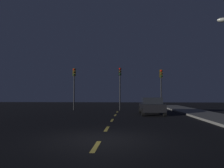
# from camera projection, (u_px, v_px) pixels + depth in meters

# --- Properties ---
(ground_plane) EXTENTS (80.00, 80.00, 0.00)m
(ground_plane) POSITION_uv_depth(u_px,v_px,m) (113.00, 119.00, 15.21)
(ground_plane) COLOR black
(sidewalk_curb_right) EXTENTS (3.00, 40.00, 0.15)m
(sidewalk_curb_right) POSITION_uv_depth(u_px,v_px,m) (223.00, 119.00, 14.69)
(sidewalk_curb_right) COLOR gray
(sidewalk_curb_right) RESTS_ON ground_plane
(lane_stripe_nearest) EXTENTS (0.16, 1.60, 0.01)m
(lane_stripe_nearest) POSITION_uv_depth(u_px,v_px,m) (96.00, 146.00, 7.05)
(lane_stripe_nearest) COLOR #EACC4C
(lane_stripe_nearest) RESTS_ON ground_plane
(lane_stripe_second) EXTENTS (0.16, 1.60, 0.01)m
(lane_stripe_second) POSITION_uv_depth(u_px,v_px,m) (107.00, 129.00, 10.83)
(lane_stripe_second) COLOR #EACC4C
(lane_stripe_second) RESTS_ON ground_plane
(lane_stripe_third) EXTENTS (0.16, 1.60, 0.01)m
(lane_stripe_third) POSITION_uv_depth(u_px,v_px,m) (112.00, 120.00, 14.62)
(lane_stripe_third) COLOR #EACC4C
(lane_stripe_third) RESTS_ON ground_plane
(lane_stripe_fourth) EXTENTS (0.16, 1.60, 0.01)m
(lane_stripe_fourth) POSITION_uv_depth(u_px,v_px,m) (115.00, 115.00, 18.40)
(lane_stripe_fourth) COLOR #EACC4C
(lane_stripe_fourth) RESTS_ON ground_plane
(lane_stripe_fifth) EXTENTS (0.16, 1.60, 0.01)m
(lane_stripe_fifth) POSITION_uv_depth(u_px,v_px,m) (117.00, 112.00, 22.19)
(lane_stripe_fifth) COLOR #EACC4C
(lane_stripe_fifth) RESTS_ON ground_plane
(traffic_signal_left) EXTENTS (0.32, 0.38, 4.81)m
(traffic_signal_left) POSITION_uv_depth(u_px,v_px,m) (74.00, 81.00, 25.01)
(traffic_signal_left) COLOR black
(traffic_signal_left) RESTS_ON ground_plane
(traffic_signal_center) EXTENTS (0.32, 0.38, 4.85)m
(traffic_signal_center) POSITION_uv_depth(u_px,v_px,m) (120.00, 80.00, 24.64)
(traffic_signal_center) COLOR black
(traffic_signal_center) RESTS_ON ground_plane
(traffic_signal_right) EXTENTS (0.32, 0.38, 4.59)m
(traffic_signal_right) POSITION_uv_depth(u_px,v_px,m) (161.00, 82.00, 24.31)
(traffic_signal_right) COLOR black
(traffic_signal_right) RESTS_ON ground_plane
(car_stopped_ahead) EXTENTS (2.01, 4.33, 1.50)m
(car_stopped_ahead) POSITION_uv_depth(u_px,v_px,m) (151.00, 106.00, 19.08)
(car_stopped_ahead) COLOR black
(car_stopped_ahead) RESTS_ON ground_plane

